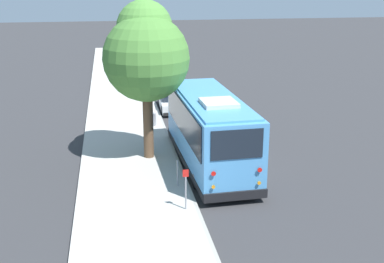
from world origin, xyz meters
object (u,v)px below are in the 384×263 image
Objects in this scene: street_tree at (146,52)px; sign_post_near at (186,189)px; shuttle_bus at (210,128)px; parked_sedan_navy at (163,80)px; parked_sedan_tan at (155,65)px; fire_hydrant at (154,119)px; sign_post_far at (178,173)px; parked_sedan_white at (172,101)px.

street_tree is 4.63× the size of sign_post_near.
parked_sedan_navy is at bearing -1.00° from shuttle_bus.
parked_sedan_navy is 7.43m from parked_sedan_tan.
fire_hydrant is (-10.52, 1.71, -0.06)m from parked_sedan_navy.
sign_post_far is 1.42× the size of fire_hydrant.
street_tree reaches higher than sign_post_near.
parked_sedan_white is 2.65× the size of sign_post_near.
sign_post_near is (-28.68, 1.68, 0.36)m from parked_sedan_tan.
parked_sedan_tan is at bearing -5.70° from fire_hydrant.
sign_post_far reaches higher than fire_hydrant.
parked_sedan_white is 14.04m from parked_sedan_tan.
parked_sedan_tan reaches higher than fire_hydrant.
street_tree is at bearing 8.41° from sign_post_near.
parked_sedan_navy is 5.40× the size of fire_hydrant.
shuttle_bus is at bearing -179.84° from parked_sedan_tan.
parked_sedan_navy is 19.18m from sign_post_far.
shuttle_bus is at bearing -162.76° from fire_hydrant.
sign_post_near reaches higher than fire_hydrant.
parked_sedan_tan is (7.43, -0.08, -0.01)m from parked_sedan_navy.
sign_post_far is at bearing 179.46° from parked_sedan_navy.
parked_sedan_tan is at bearing -6.35° from street_tree.
sign_post_far is at bearing 139.90° from shuttle_bus.
fire_hydrant is (-17.95, 1.79, -0.05)m from parked_sedan_tan.
parked_sedan_tan reaches higher than parked_sedan_white.
parked_sedan_white is at bearing -14.86° from street_tree.
sign_post_far is (-26.55, 1.68, 0.12)m from parked_sedan_tan.
parked_sedan_white is at bearing 178.94° from parked_sedan_tan.
parked_sedan_tan is at bearing -1.44° from shuttle_bus.
sign_post_far is at bearing -179.23° from fire_hydrant.
fire_hydrant is (8.59, 0.12, -0.17)m from sign_post_far.
sign_post_far is at bearing 174.63° from parked_sedan_white.
parked_sedan_tan is at bearing 0.47° from parked_sedan_white.
parked_sedan_white is 4.23m from fire_hydrant.
parked_sedan_white is at bearing 0.24° from shuttle_bus.
street_tree is at bearing 175.15° from parked_sedan_navy.
street_tree reaches higher than parked_sedan_white.
street_tree is 7.24m from sign_post_near.
parked_sedan_tan is at bearing -3.61° from sign_post_far.
sign_post_near is 10.73m from fire_hydrant.
street_tree is (-8.79, 2.33, 4.56)m from parked_sedan_white.
sign_post_near is (-4.45, 1.83, -0.90)m from shuttle_bus.
street_tree is (-15.39, 2.46, 4.53)m from parked_sedan_navy.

